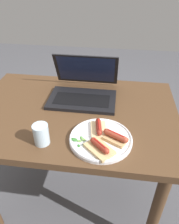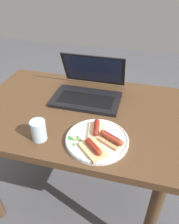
% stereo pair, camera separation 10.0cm
% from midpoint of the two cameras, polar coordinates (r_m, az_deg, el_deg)
% --- Properties ---
extents(ground_plane, '(6.00, 6.00, 0.00)m').
position_cam_midpoint_polar(ground_plane, '(1.64, -0.74, -20.38)').
color(ground_plane, '#4C4C51').
extents(desk, '(1.06, 0.72, 0.72)m').
position_cam_midpoint_polar(desk, '(1.18, -0.97, -3.48)').
color(desk, '#4C331E').
rests_on(desk, ground_plane).
extents(laptop, '(0.36, 0.31, 0.21)m').
position_cam_midpoint_polar(laptop, '(1.20, 2.13, 5.58)').
color(laptop, black).
rests_on(laptop, desk).
extents(plate, '(0.27, 0.27, 0.02)m').
position_cam_midpoint_polar(plate, '(0.93, 5.08, -7.33)').
color(plate, silver).
rests_on(plate, desk).
extents(sausage_toast_left, '(0.08, 0.12, 0.04)m').
position_cam_midpoint_polar(sausage_toast_left, '(0.95, 4.81, -4.55)').
color(sausage_toast_left, '#D6B784').
rests_on(sausage_toast_left, plate).
extents(sausage_toast_middle, '(0.14, 0.13, 0.04)m').
position_cam_midpoint_polar(sausage_toast_middle, '(0.87, 4.35, -9.56)').
color(sausage_toast_middle, tan).
rests_on(sausage_toast_middle, plate).
extents(sausage_toast_right, '(0.11, 0.10, 0.04)m').
position_cam_midpoint_polar(sausage_toast_right, '(0.91, 8.91, -7.18)').
color(sausage_toast_right, tan).
rests_on(sausage_toast_right, plate).
extents(salad_pile, '(0.07, 0.07, 0.01)m').
position_cam_midpoint_polar(salad_pile, '(0.92, -0.76, -7.30)').
color(salad_pile, '#4C8E3D').
rests_on(salad_pile, plate).
extents(drinking_glass, '(0.06, 0.06, 0.09)m').
position_cam_midpoint_polar(drinking_glass, '(0.93, -10.19, -4.85)').
color(drinking_glass, silver).
rests_on(drinking_glass, desk).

